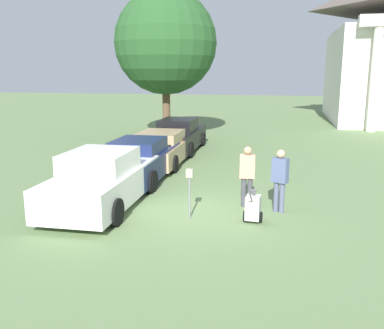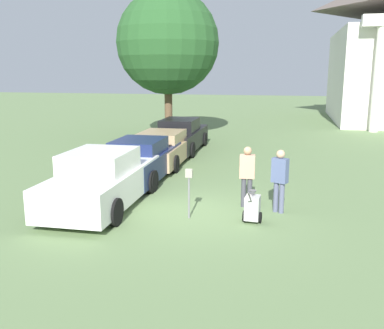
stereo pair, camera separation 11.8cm
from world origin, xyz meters
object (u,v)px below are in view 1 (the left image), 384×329
at_px(parked_car_tan, 162,148).
at_px(person_worker, 247,173).
at_px(equipment_cart, 253,207).
at_px(person_supervisor, 280,177).
at_px(parking_meter, 190,184).
at_px(parked_car_white, 103,181).
at_px(parked_car_navy, 140,160).
at_px(parked_car_black, 179,136).

bearing_deg(parked_car_tan, person_worker, -53.14).
bearing_deg(equipment_cart, person_supervisor, 59.97).
distance_m(person_supervisor, equipment_cart, 1.28).
bearing_deg(parking_meter, person_worker, 43.86).
relative_size(parked_car_tan, person_worker, 2.94).
xyz_separation_m(parked_car_white, parking_meter, (2.61, -0.50, 0.17)).
height_order(parked_car_white, person_supervisor, person_supervisor).
relative_size(parked_car_white, person_supervisor, 2.82).
distance_m(parked_car_tan, person_supervisor, 7.26).
bearing_deg(equipment_cart, parked_car_navy, 143.16).
distance_m(parking_meter, equipment_cart, 1.72).
distance_m(parked_car_white, parked_car_tan, 5.88).
bearing_deg(parked_car_tan, parked_car_navy, -91.24).
xyz_separation_m(person_worker, equipment_cart, (0.27, -1.24, -0.60)).
bearing_deg(person_supervisor, person_worker, 6.44).
relative_size(parked_car_black, person_worker, 3.00).
bearing_deg(parked_car_white, parked_car_tan, 88.76).
relative_size(parked_car_navy, person_supervisor, 2.83).
distance_m(parked_car_white, equipment_cart, 4.29).
bearing_deg(parked_car_black, equipment_cart, -66.65).
bearing_deg(person_worker, parking_meter, 40.28).
xyz_separation_m(parked_car_tan, parked_car_black, (0.00, 2.97, 0.08)).
distance_m(parked_car_tan, parked_car_black, 2.97).
distance_m(parked_car_tan, person_worker, 6.45).
bearing_deg(parking_meter, person_supervisor, 24.04).
xyz_separation_m(parked_car_navy, parked_car_black, (0.00, 5.67, 0.04)).
distance_m(parked_car_white, parking_meter, 2.67).
xyz_separation_m(parked_car_white, parked_car_black, (0.00, 8.86, -0.03)).
height_order(parked_car_navy, person_worker, person_worker).
xyz_separation_m(parked_car_black, person_worker, (3.98, -8.04, 0.26)).
distance_m(parked_car_tan, equipment_cart, 7.62).
distance_m(parked_car_black, equipment_cart, 10.22).
xyz_separation_m(parked_car_navy, parking_meter, (2.61, -3.68, 0.23)).
distance_m(parked_car_navy, parked_car_black, 5.67).
relative_size(parked_car_navy, parking_meter, 3.72).
height_order(parked_car_tan, person_supervisor, person_supervisor).
bearing_deg(parked_car_navy, parked_car_black, 88.76).
distance_m(parked_car_white, parked_car_black, 8.86).
xyz_separation_m(parked_car_navy, person_worker, (3.98, -2.37, 0.30)).
bearing_deg(parked_car_tan, parked_car_black, 88.76).
height_order(parked_car_white, parking_meter, parked_car_white).
bearing_deg(parked_car_white, parked_car_navy, 88.77).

